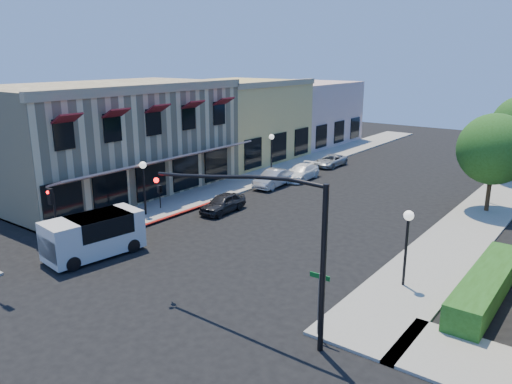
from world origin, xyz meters
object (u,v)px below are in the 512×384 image
Objects in this scene: signal_mast_arm at (271,227)px; secondary_signal at (53,207)px; lamppost_right_near at (408,229)px; parked_car_b at (273,178)px; parked_car_c at (301,172)px; white_van at (92,233)px; lamppost_right_far at (493,166)px; parked_car_d at (331,161)px; street_name_sign at (319,294)px; parked_car_a at (223,203)px; lamppost_left_far at (271,144)px; street_tree_a at (494,149)px; lamppost_left_near at (143,175)px.

secondary_signal is at bearing -179.63° from signal_mast_arm.
parked_car_b is at bearing 143.19° from lamppost_right_near.
parked_car_c is (-11.54, 20.77, -3.47)m from signal_mast_arm.
parked_car_c is at bearing 90.50° from white_van.
parked_car_b is at bearing -161.21° from lamppost_right_far.
parked_car_b is (-0.69, 17.05, -0.57)m from white_van.
secondary_signal is 2.77m from white_van.
secondary_signal is 27.02m from parked_car_d.
parked_car_d is (0.00, 9.31, -0.13)m from parked_car_b.
white_van is (-11.36, 0.45, -2.85)m from signal_mast_arm.
signal_mast_arm is at bearing -156.80° from street_name_sign.
street_name_sign is 21.70m from parked_car_b.
white_van is at bearing 12.26° from secondary_signal.
signal_mast_arm reaches higher than lamppost_right_near.
secondary_signal is at bearing -98.94° from parked_car_b.
secondary_signal is at bearing -167.74° from white_van.
parked_car_a is at bearing -137.61° from lamppost_right_far.
secondary_signal is (-13.86, -0.09, -1.77)m from signal_mast_arm.
white_van is at bearing -81.51° from lamppost_left_far.
lamppost_right_far is 26.17m from white_van.
lamppost_right_far is at bearing 15.68° from parked_car_b.
lamppost_right_far is (-0.30, 2.00, -1.46)m from street_tree_a.
street_name_sign is 0.49× the size of white_van.
parked_car_b is at bearing -168.69° from street_tree_a.
lamppost_left_far is (-17.30, 0.00, -1.46)m from street_tree_a.
lamppost_left_near is 1.00× the size of lamppost_right_far.
lamppost_left_far is 17.12m from lamppost_right_far.
lamppost_left_far and lamppost_right_far have the same top height.
lamppost_left_near is at bearing -136.74° from lamppost_right_far.
lamppost_left_far is 20.33m from white_van.
lamppost_right_near and lamppost_right_far have the same top height.
signal_mast_arm is at bearing -58.54° from parked_car_b.
signal_mast_arm reaches higher than lamppost_left_near.
secondary_signal reaches higher than street_name_sign.
white_van is 1.41× the size of parked_car_a.
street_tree_a is 1.60× the size of parked_car_b.
white_van is at bearing -125.51° from street_tree_a.
street_name_sign reaches higher than parked_car_a.
lamppost_left_far is 1.00× the size of lamppost_right_far.
parked_car_c is (-0.18, 20.32, -0.62)m from white_van.
street_name_sign is at bearing 1.11° from white_van.
secondary_signal reaches higher than white_van.
lamppost_right_far reaches higher than parked_car_b.
street_name_sign is at bearing -38.90° from parked_car_a.
street_tree_a is 20.00m from street_name_sign.
secondary_signal is at bearing -108.09° from parked_car_a.
parked_car_b is 3.31m from parked_car_c.
signal_mast_arm is 1.98× the size of parked_car_b.
parked_car_c is at bearing 77.94° from parked_car_b.
parked_car_a is (3.43, -10.39, -2.12)m from lamppost_left_far.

